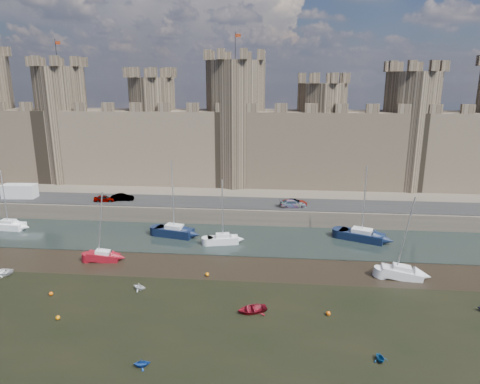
{
  "coord_description": "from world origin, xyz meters",
  "views": [
    {
      "loc": [
        10.48,
        -33.05,
        22.25
      ],
      "look_at": [
        5.31,
        22.0,
        7.59
      ],
      "focal_mm": 32.0,
      "sensor_mm": 36.0,
      "label": 1
    }
  ],
  "objects_px": {
    "car_0": "(104,199)",
    "sailboat_4": "(103,256)",
    "car_3": "(295,202)",
    "sailboat_2": "(223,239)",
    "sailboat_3": "(362,235)",
    "sailboat_1": "(174,231)",
    "dinghy_1": "(142,363)",
    "sailboat_0": "(8,225)",
    "car_1": "(122,197)",
    "car_2": "(293,204)",
    "sailboat_5": "(402,272)",
    "van": "(20,191)"
  },
  "relations": [
    {
      "from": "car_0",
      "to": "car_3",
      "type": "relative_size",
      "value": 0.85
    },
    {
      "from": "sailboat_1",
      "to": "dinghy_1",
      "type": "relative_size",
      "value": 8.29
    },
    {
      "from": "sailboat_1",
      "to": "sailboat_4",
      "type": "distance_m",
      "value": 11.53
    },
    {
      "from": "car_1",
      "to": "car_3",
      "type": "xyz_separation_m",
      "value": [
        28.64,
        -0.17,
        -0.06
      ]
    },
    {
      "from": "car_0",
      "to": "sailboat_2",
      "type": "relative_size",
      "value": 0.37
    },
    {
      "from": "car_3",
      "to": "sailboat_5",
      "type": "distance_m",
      "value": 23.03
    },
    {
      "from": "car_3",
      "to": "sailboat_2",
      "type": "height_order",
      "value": "sailboat_2"
    },
    {
      "from": "sailboat_3",
      "to": "sailboat_4",
      "type": "height_order",
      "value": "sailboat_3"
    },
    {
      "from": "sailboat_0",
      "to": "sailboat_3",
      "type": "distance_m",
      "value": 52.75
    },
    {
      "from": "sailboat_2",
      "to": "sailboat_3",
      "type": "relative_size",
      "value": 0.85
    },
    {
      "from": "sailboat_2",
      "to": "sailboat_3",
      "type": "xyz_separation_m",
      "value": [
        19.45,
        3.17,
        0.06
      ]
    },
    {
      "from": "sailboat_3",
      "to": "sailboat_5",
      "type": "xyz_separation_m",
      "value": [
        2.45,
        -11.67,
        -0.11
      ]
    },
    {
      "from": "car_2",
      "to": "car_3",
      "type": "height_order",
      "value": "car_2"
    },
    {
      "from": "car_1",
      "to": "dinghy_1",
      "type": "relative_size",
      "value": 2.77
    },
    {
      "from": "car_0",
      "to": "car_2",
      "type": "bearing_deg",
      "value": -97.67
    },
    {
      "from": "car_2",
      "to": "dinghy_1",
      "type": "xyz_separation_m",
      "value": [
        -12.81,
        -36.95,
        -2.75
      ]
    },
    {
      "from": "sailboat_2",
      "to": "sailboat_3",
      "type": "height_order",
      "value": "sailboat_3"
    },
    {
      "from": "car_0",
      "to": "dinghy_1",
      "type": "relative_size",
      "value": 2.51
    },
    {
      "from": "car_3",
      "to": "dinghy_1",
      "type": "bearing_deg",
      "value": 157.53
    },
    {
      "from": "car_1",
      "to": "sailboat_5",
      "type": "relative_size",
      "value": 0.38
    },
    {
      "from": "sailboat_0",
      "to": "sailboat_3",
      "type": "relative_size",
      "value": 0.85
    },
    {
      "from": "van",
      "to": "sailboat_3",
      "type": "distance_m",
      "value": 56.53
    },
    {
      "from": "dinghy_1",
      "to": "sailboat_5",
      "type": "bearing_deg",
      "value": -70.85
    },
    {
      "from": "sailboat_3",
      "to": "sailboat_4",
      "type": "bearing_deg",
      "value": -139.74
    },
    {
      "from": "van",
      "to": "sailboat_3",
      "type": "relative_size",
      "value": 0.51
    },
    {
      "from": "car_1",
      "to": "sailboat_3",
      "type": "distance_m",
      "value": 38.8
    },
    {
      "from": "car_3",
      "to": "sailboat_1",
      "type": "bearing_deg",
      "value": 113.79
    },
    {
      "from": "sailboat_0",
      "to": "van",
      "type": "bearing_deg",
      "value": 114.88
    },
    {
      "from": "car_2",
      "to": "sailboat_4",
      "type": "distance_m",
      "value": 29.8
    },
    {
      "from": "car_3",
      "to": "sailboat_2",
      "type": "relative_size",
      "value": 0.43
    },
    {
      "from": "car_1",
      "to": "sailboat_0",
      "type": "height_order",
      "value": "sailboat_0"
    },
    {
      "from": "car_3",
      "to": "sailboat_4",
      "type": "distance_m",
      "value": 30.66
    },
    {
      "from": "car_0",
      "to": "sailboat_3",
      "type": "height_order",
      "value": "sailboat_3"
    },
    {
      "from": "car_0",
      "to": "sailboat_4",
      "type": "bearing_deg",
      "value": -165.73
    },
    {
      "from": "car_0",
      "to": "sailboat_4",
      "type": "height_order",
      "value": "sailboat_4"
    },
    {
      "from": "car_2",
      "to": "sailboat_2",
      "type": "bearing_deg",
      "value": 128.18
    },
    {
      "from": "sailboat_1",
      "to": "sailboat_2",
      "type": "xyz_separation_m",
      "value": [
        7.4,
        -2.21,
        -0.1
      ]
    },
    {
      "from": "van",
      "to": "sailboat_0",
      "type": "bearing_deg",
      "value": -73.38
    },
    {
      "from": "sailboat_1",
      "to": "sailboat_3",
      "type": "xyz_separation_m",
      "value": [
        26.85,
        0.96,
        -0.04
      ]
    },
    {
      "from": "car_2",
      "to": "dinghy_1",
      "type": "distance_m",
      "value": 39.21
    },
    {
      "from": "sailboat_3",
      "to": "dinghy_1",
      "type": "relative_size",
      "value": 8.02
    },
    {
      "from": "sailboat_0",
      "to": "sailboat_5",
      "type": "xyz_separation_m",
      "value": [
        55.2,
        -11.33,
        -0.02
      ]
    },
    {
      "from": "sailboat_2",
      "to": "sailboat_0",
      "type": "bearing_deg",
      "value": 162.02
    },
    {
      "from": "car_0",
      "to": "sailboat_0",
      "type": "relative_size",
      "value": 0.37
    },
    {
      "from": "sailboat_3",
      "to": "sailboat_5",
      "type": "distance_m",
      "value": 11.92
    },
    {
      "from": "car_1",
      "to": "sailboat_2",
      "type": "relative_size",
      "value": 0.41
    },
    {
      "from": "car_2",
      "to": "car_3",
      "type": "relative_size",
      "value": 1.06
    },
    {
      "from": "car_1",
      "to": "car_0",
      "type": "bearing_deg",
      "value": 96.78
    },
    {
      "from": "car_3",
      "to": "sailboat_2",
      "type": "bearing_deg",
      "value": 134.35
    },
    {
      "from": "car_1",
      "to": "van",
      "type": "distance_m",
      "value": 18.02
    }
  ]
}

